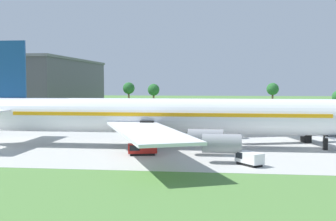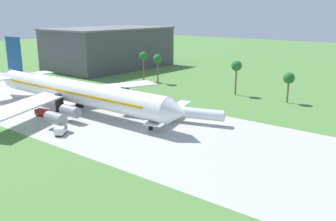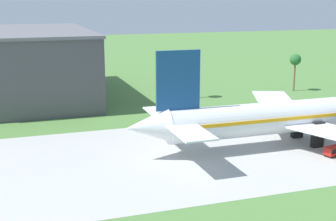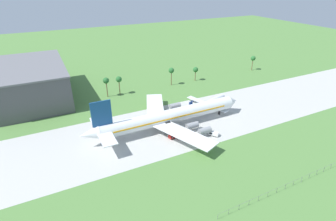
# 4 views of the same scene
# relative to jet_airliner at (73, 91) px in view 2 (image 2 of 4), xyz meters

# --- Properties ---
(ground_plane) EXTENTS (600.00, 600.00, 0.00)m
(ground_plane) POSITION_rel_jet_airliner_xyz_m (29.20, 0.51, -5.85)
(ground_plane) COLOR #517F3D
(taxiway_strip) EXTENTS (320.00, 44.00, 0.02)m
(taxiway_strip) POSITION_rel_jet_airliner_xyz_m (29.20, 0.51, -5.84)
(taxiway_strip) COLOR #B2B2AD
(taxiway_strip) RESTS_ON ground_plane
(jet_airliner) EXTENTS (81.20, 60.95, 20.21)m
(jet_airliner) POSITION_rel_jet_airliner_xyz_m (0.00, 0.00, 0.00)
(jet_airliner) COLOR white
(jet_airliner) RESTS_ON ground_plane
(regional_aircraft) EXTENTS (29.07, 26.41, 8.04)m
(regional_aircraft) POSITION_rel_jet_airliner_xyz_m (28.28, 9.51, -3.20)
(regional_aircraft) COLOR silver
(regional_aircraft) RESTS_ON ground_plane
(baggage_tug) EXTENTS (5.12, 3.01, 1.88)m
(baggage_tug) POSITION_rel_jet_airliner_xyz_m (-2.08, -9.14, -4.81)
(baggage_tug) COLOR black
(baggage_tug) RESTS_ON ground_plane
(fuel_truck) EXTENTS (4.20, 4.60, 1.95)m
(fuel_truck) POSITION_rel_jet_airliner_xyz_m (15.13, -15.70, -4.78)
(fuel_truck) COLOR black
(fuel_truck) RESTS_ON ground_plane
(terminal_building) EXTENTS (36.72, 61.20, 20.29)m
(terminal_building) POSITION_rel_jet_airliner_xyz_m (-55.25, 66.10, 4.31)
(terminal_building) COLOR #47474C
(terminal_building) RESTS_ON ground_plane
(palm_tree_row) EXTENTS (116.74, 3.60, 12.15)m
(palm_tree_row) POSITION_rel_jet_airliner_xyz_m (28.55, 48.79, 3.43)
(palm_tree_row) COLOR brown
(palm_tree_row) RESTS_ON ground_plane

